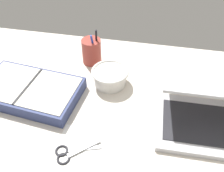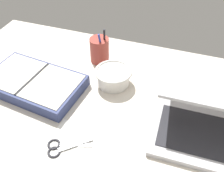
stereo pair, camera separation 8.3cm
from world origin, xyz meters
The scene contains 7 objects.
desk_top centered at (0.00, 0.00, 1.00)cm, with size 140.00×100.00×2.00cm, color beige.
laptop centered at (29.54, 8.66, 7.23)cm, with size 31.88×32.80×15.60cm.
bowl centered at (-4.40, 20.11, 5.45)cm, with size 13.81×13.81×6.24cm.
pen_cup centered at (-14.37, 31.97, 7.24)cm, with size 7.70×7.70×15.23cm.
planner centered at (-30.94, 8.31, 4.31)cm, with size 36.87×24.25×4.82cm.
scissors centered at (-10.15, -12.00, 2.34)cm, with size 13.29×10.20×0.80cm.
paper_sheet_front centered at (-5.20, -16.01, 2.08)cm, with size 19.20×27.30×0.16cm, color white.
Camera 2 is at (17.87, -46.19, 65.20)cm, focal length 40.00 mm.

